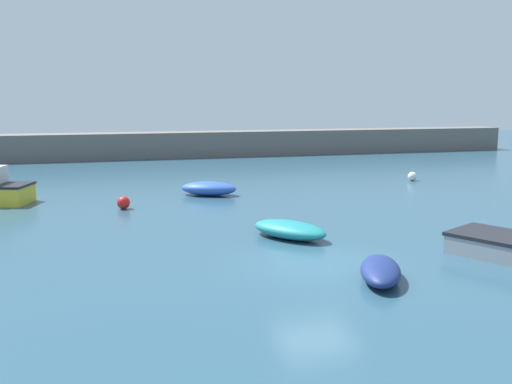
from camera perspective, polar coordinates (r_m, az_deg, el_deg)
The scene contains 7 objects.
ground_plane at distance 17.96m, azimuth 6.01°, elevation -7.60°, with size 120.00×120.00×0.20m, color #284C60.
harbor_breakwater at distance 49.85m, azimuth -7.98°, elevation 4.72°, with size 63.02×2.69×2.16m, color #66605B.
rowboat_white_midwater at distance 21.13m, azimuth 3.36°, elevation -3.77°, with size 2.99×3.37×0.64m.
rowboat_blue_near at distance 16.70m, azimuth 12.34°, elevation -7.69°, with size 2.17×2.94×0.58m.
open_tender_yellow at distance 30.28m, azimuth -4.75°, elevation 0.35°, with size 3.33×2.68×0.73m.
mooring_buoy_white at distance 36.75m, azimuth 15.37°, elevation 1.52°, with size 0.55×0.55×0.55m, color white.
mooring_buoy_red at distance 27.21m, azimuth -13.11°, elevation -1.05°, with size 0.60×0.60×0.60m, color red.
Camera 1 is at (-6.29, -15.98, 5.17)m, focal length 40.00 mm.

